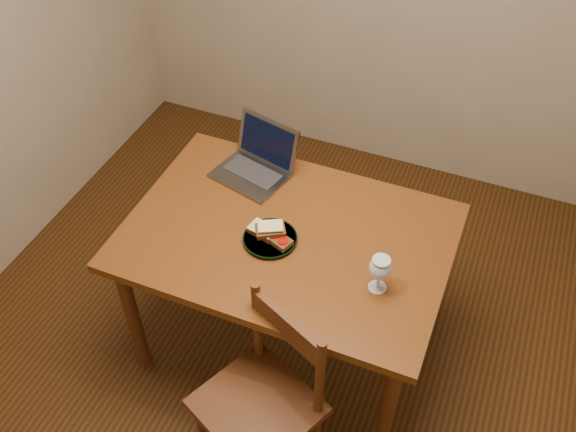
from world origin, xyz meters
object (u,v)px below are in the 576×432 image
at_px(table, 287,248).
at_px(laptop, 258,160).
at_px(milk_glass, 379,274).
at_px(chair, 262,395).
at_px(plate, 270,239).

bearing_deg(table, laptop, 130.63).
bearing_deg(laptop, milk_glass, -18.69).
xyz_separation_m(table, milk_glass, (0.42, -0.13, 0.17)).
bearing_deg(chair, plate, 133.96).
height_order(table, plate, plate).
bearing_deg(chair, table, 127.39).
bearing_deg(plate, laptop, 120.48).
bearing_deg(laptop, chair, -51.31).
bearing_deg(milk_glass, chair, -123.43).
bearing_deg(milk_glass, table, 162.68).
bearing_deg(laptop, table, -35.13).
xyz_separation_m(table, plate, (-0.05, -0.06, 0.09)).
height_order(milk_glass, laptop, laptop).
relative_size(milk_glass, laptop, 0.44).
distance_m(milk_glass, laptop, 0.82).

